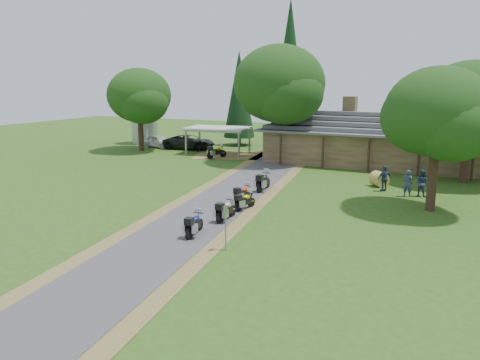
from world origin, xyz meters
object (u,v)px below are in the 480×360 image
at_px(motorcycle_row_a, 194,223).
at_px(motorcycle_row_d, 243,193).
at_px(motorcycle_row_e, 263,181).
at_px(hay_bale, 379,179).
at_px(car_dark_suv, 189,139).
at_px(motorcycle_row_c, 245,200).
at_px(silo, 144,117).
at_px(motorcycle_carport_a, 217,151).
at_px(lodge, 378,138).
at_px(car_white_sedan, 159,140).
at_px(motorcycle_row_b, 226,209).
at_px(carport, 218,140).

xyz_separation_m(motorcycle_row_a, motorcycle_row_d, (-0.59, 7.05, -0.03)).
distance_m(motorcycle_row_e, hay_bale, 8.71).
distance_m(car_dark_suv, motorcycle_row_c, 26.25).
xyz_separation_m(silo, motorcycle_carport_a, (13.47, -6.14, -2.54)).
bearing_deg(motorcycle_row_e, motorcycle_carport_a, 38.45).
bearing_deg(motorcycle_row_e, motorcycle_row_c, -172.67).
height_order(lodge, car_white_sedan, lodge).
bearing_deg(silo, car_white_sedan, -32.24).
height_order(silo, car_white_sedan, silo).
bearing_deg(lodge, motorcycle_row_d, -106.33).
bearing_deg(lodge, motorcycle_row_b, -101.43).
relative_size(car_dark_suv, motorcycle_row_c, 3.72).
height_order(car_dark_suv, motorcycle_row_a, car_dark_suv).
bearing_deg(silo, motorcycle_row_d, -41.70).
relative_size(car_dark_suv, motorcycle_row_b, 3.36).
bearing_deg(car_white_sedan, motorcycle_row_d, -119.99).
bearing_deg(motorcycle_row_e, silo, 50.51).
bearing_deg(silo, motorcycle_row_e, -36.53).
height_order(silo, car_dark_suv, silo).
height_order(car_white_sedan, motorcycle_row_a, car_white_sedan).
relative_size(motorcycle_row_c, motorcycle_carport_a, 0.83).
bearing_deg(motorcycle_carport_a, hay_bale, -84.34).
bearing_deg(car_white_sedan, motorcycle_row_e, -114.06).
distance_m(car_white_sedan, motorcycle_row_d, 26.93).
height_order(car_dark_suv, hay_bale, car_dark_suv).
bearing_deg(hay_bale, carport, 153.98).
xyz_separation_m(motorcycle_row_d, motorcycle_carport_a, (-9.86, 14.65, 0.11)).
xyz_separation_m(silo, car_dark_suv, (7.67, -1.98, -2.03)).
relative_size(car_white_sedan, motorcycle_row_d, 3.17).
distance_m(lodge, hay_bale, 10.14).
bearing_deg(motorcycle_carport_a, motorcycle_row_d, -120.33).
height_order(car_dark_suv, motorcycle_row_d, car_dark_suv).
bearing_deg(motorcycle_row_e, motorcycle_row_a, -179.36).
bearing_deg(silo, motorcycle_row_c, -42.78).
height_order(motorcycle_row_b, motorcycle_row_d, motorcycle_row_b).
distance_m(motorcycle_row_a, motorcycle_row_e, 10.64).
xyz_separation_m(motorcycle_row_a, hay_bale, (6.55, 15.49, -0.07)).
relative_size(car_dark_suv, motorcycle_row_e, 3.05).
bearing_deg(motorcycle_row_a, carport, 16.21).
bearing_deg(hay_bale, motorcycle_row_c, -122.08).
bearing_deg(car_dark_suv, motorcycle_row_d, -147.80).
bearing_deg(motorcycle_row_c, motorcycle_row_d, 40.12).
bearing_deg(motorcycle_row_e, car_dark_suv, 42.66).
distance_m(silo, motorcycle_row_b, 34.75).
relative_size(lodge, motorcycle_row_b, 11.27).
relative_size(carport, motorcycle_row_d, 3.75).
bearing_deg(motorcycle_row_b, car_dark_suv, 36.11).
xyz_separation_m(carport, motorcycle_row_a, (11.72, -24.41, -0.78)).
bearing_deg(hay_bale, car_dark_suv, 155.54).
height_order(motorcycle_row_c, motorcycle_row_e, motorcycle_row_e).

